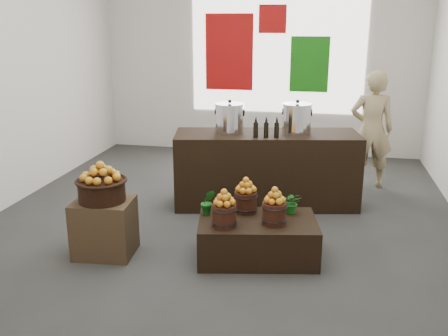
% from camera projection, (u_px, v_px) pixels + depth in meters
% --- Properties ---
extents(ground, '(7.00, 7.00, 0.00)m').
position_uv_depth(ground, '(224.00, 217.00, 6.53)').
color(ground, '#333330').
rests_on(ground, ground).
extents(back_wall, '(6.00, 0.04, 4.00)m').
position_uv_depth(back_wall, '(261.00, 47.00, 9.25)').
color(back_wall, beige).
rests_on(back_wall, ground).
extents(back_opening, '(3.20, 0.02, 2.40)m').
position_uv_depth(back_opening, '(277.00, 47.00, 9.17)').
color(back_opening, white).
rests_on(back_opening, back_wall).
extents(deco_red_left, '(0.90, 0.04, 1.40)m').
position_uv_depth(deco_red_left, '(229.00, 52.00, 9.36)').
color(deco_red_left, '#A00C0C').
rests_on(deco_red_left, back_wall).
extents(deco_green_right, '(0.70, 0.04, 1.00)m').
position_uv_depth(deco_green_right, '(310.00, 64.00, 9.14)').
color(deco_green_right, '#156710').
rests_on(deco_green_right, back_wall).
extents(deco_red_upper, '(0.50, 0.04, 0.50)m').
position_uv_depth(deco_red_upper, '(273.00, 19.00, 9.04)').
color(deco_red_upper, '#A00C0C').
rests_on(deco_red_upper, back_wall).
extents(crate, '(0.66, 0.56, 0.62)m').
position_uv_depth(crate, '(105.00, 227.00, 5.42)').
color(crate, brown).
rests_on(crate, ground).
extents(wicker_basket, '(0.50, 0.50, 0.23)m').
position_uv_depth(wicker_basket, '(102.00, 191.00, 5.30)').
color(wicker_basket, black).
rests_on(wicker_basket, crate).
extents(apples_in_basket, '(0.39, 0.39, 0.21)m').
position_uv_depth(apples_in_basket, '(100.00, 171.00, 5.24)').
color(apples_in_basket, '#A80512').
rests_on(apples_in_basket, wicker_basket).
extents(display_table, '(1.37, 0.98, 0.43)m').
position_uv_depth(display_table, '(257.00, 239.00, 5.37)').
color(display_table, black).
rests_on(display_table, ground).
extents(apple_bucket_front_left, '(0.25, 0.25, 0.23)m').
position_uv_depth(apple_bucket_front_left, '(224.00, 216.00, 5.11)').
color(apple_bucket_front_left, '#3B1910').
rests_on(apple_bucket_front_left, display_table).
extents(apples_in_bucket_front_left, '(0.19, 0.19, 0.17)m').
position_uv_depth(apples_in_bucket_front_left, '(224.00, 197.00, 5.06)').
color(apples_in_bucket_front_left, '#A80512').
rests_on(apples_in_bucket_front_left, apple_bucket_front_left).
extents(apple_bucket_front_right, '(0.25, 0.25, 0.23)m').
position_uv_depth(apple_bucket_front_right, '(274.00, 213.00, 5.18)').
color(apple_bucket_front_right, '#3B1910').
rests_on(apple_bucket_front_right, display_table).
extents(apples_in_bucket_front_right, '(0.19, 0.19, 0.17)m').
position_uv_depth(apples_in_bucket_front_right, '(275.00, 195.00, 5.12)').
color(apples_in_bucket_front_right, '#A80512').
rests_on(apples_in_bucket_front_right, apple_bucket_front_right).
extents(apple_bucket_rear, '(0.25, 0.25, 0.23)m').
position_uv_depth(apple_bucket_rear, '(246.00, 202.00, 5.50)').
color(apple_bucket_rear, '#3B1910').
rests_on(apple_bucket_rear, display_table).
extents(apples_in_bucket_rear, '(0.19, 0.19, 0.17)m').
position_uv_depth(apples_in_bucket_rear, '(246.00, 185.00, 5.44)').
color(apples_in_bucket_rear, '#A80512').
rests_on(apples_in_bucket_rear, apple_bucket_rear).
extents(herb_garnish_right, '(0.24, 0.21, 0.25)m').
position_uv_depth(herb_garnish_right, '(292.00, 203.00, 5.46)').
color(herb_garnish_right, '#135E16').
rests_on(herb_garnish_right, display_table).
extents(herb_garnish_left, '(0.19, 0.17, 0.28)m').
position_uv_depth(herb_garnish_left, '(208.00, 202.00, 5.42)').
color(herb_garnish_left, '#135E16').
rests_on(herb_garnish_left, display_table).
extents(counter, '(2.58, 1.24, 1.01)m').
position_uv_depth(counter, '(266.00, 169.00, 6.86)').
color(counter, black).
rests_on(counter, ground).
extents(stock_pot_left, '(0.38, 0.38, 0.38)m').
position_uv_depth(stock_pot_left, '(230.00, 119.00, 6.67)').
color(stock_pot_left, silver).
rests_on(stock_pot_left, counter).
extents(stock_pot_center, '(0.38, 0.38, 0.38)m').
position_uv_depth(stock_pot_center, '(297.00, 119.00, 6.66)').
color(stock_pot_center, silver).
rests_on(stock_pot_center, counter).
extents(oil_cruets, '(0.28, 0.12, 0.28)m').
position_uv_depth(oil_cruets, '(269.00, 127.00, 6.44)').
color(oil_cruets, black).
rests_on(oil_cruets, counter).
extents(shopper, '(0.67, 0.47, 1.78)m').
position_uv_depth(shopper, '(371.00, 130.00, 7.51)').
color(shopper, '#9A895E').
rests_on(shopper, ground).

